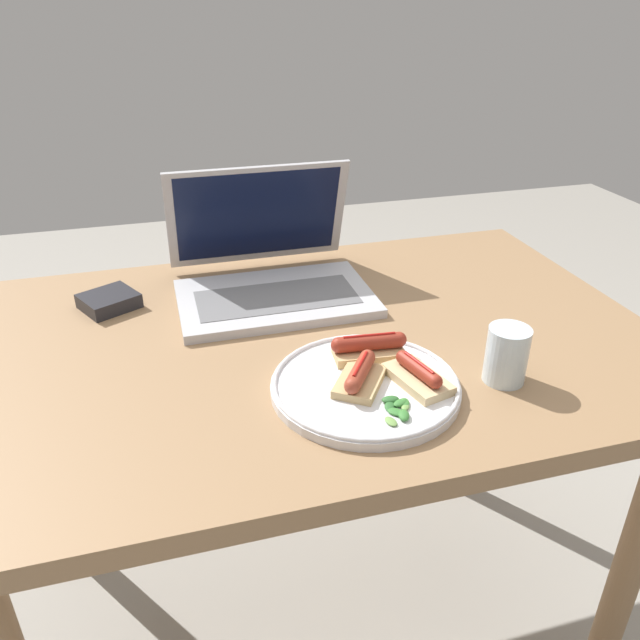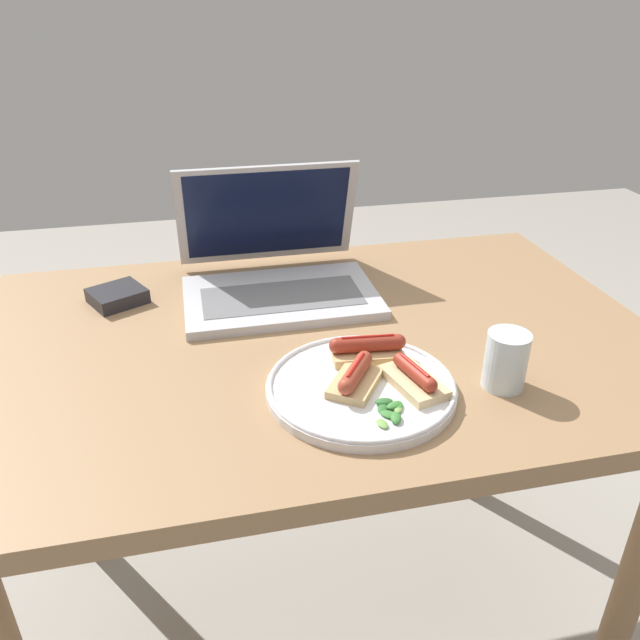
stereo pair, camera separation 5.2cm
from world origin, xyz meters
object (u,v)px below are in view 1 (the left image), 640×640
at_px(plate, 365,385).
at_px(external_drive, 109,301).
at_px(laptop, 270,273).
at_px(drinking_glass, 507,355).

relative_size(plate, external_drive, 2.29).
bearing_deg(plate, laptop, 100.18).
distance_m(laptop, drinking_glass, 0.51).
distance_m(laptop, external_drive, 0.32).
bearing_deg(laptop, plate, -79.82).
bearing_deg(drinking_glass, laptop, 125.12).
bearing_deg(external_drive, drinking_glass, -63.18).
bearing_deg(external_drive, plate, -74.01).
relative_size(plate, drinking_glass, 3.17).
relative_size(laptop, external_drive, 2.96).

